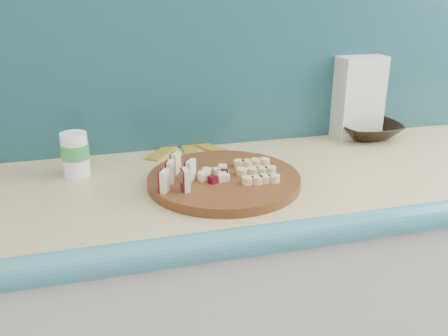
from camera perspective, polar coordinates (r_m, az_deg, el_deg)
name	(u,v)px	position (r m, az deg, el deg)	size (l,w,h in m)	color
kitchen_counter	(301,317)	(1.53, 8.84, -16.42)	(2.20, 0.63, 0.91)	beige
backsplash	(275,57)	(1.50, 5.90, 12.50)	(2.20, 0.02, 0.50)	teal
cutting_board	(224,180)	(1.21, 0.00, -1.39)	(0.37, 0.37, 0.02)	#46200F
apple_wedges	(177,173)	(1.16, -5.40, -0.58)	(0.09, 0.14, 0.05)	beige
apple_chunks	(214,173)	(1.20, -1.13, -0.54)	(0.05, 0.06, 0.02)	beige
banana_slices	(256,171)	(1.21, 3.71, -0.32)	(0.11, 0.15, 0.02)	#DBC286
brown_bowl	(367,130)	(1.62, 16.04, 4.25)	(0.20, 0.20, 0.05)	black
flour_bag	(356,96)	(1.61, 14.85, 7.93)	(0.14, 0.10, 0.25)	silver
canister	(75,154)	(1.30, -16.65, 1.59)	(0.07, 0.07, 0.11)	white
banana_peel	(187,148)	(1.46, -4.20, 2.34)	(0.25, 0.21, 0.01)	gold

